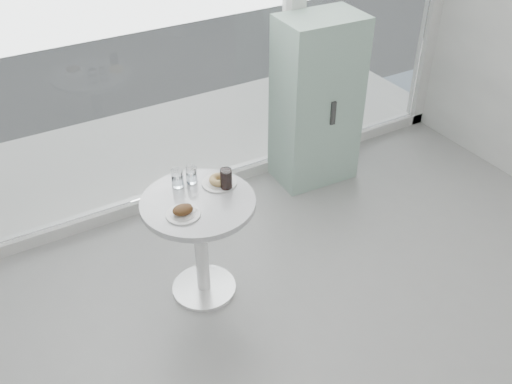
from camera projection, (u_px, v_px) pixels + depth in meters
main_table at (200, 228)px, 3.64m from camera, size 0.72×0.72×0.77m
patio_deck at (165, 145)px, 5.49m from camera, size 5.60×1.60×0.05m
mint_cabinet at (316, 102)px, 4.72m from camera, size 0.68×0.48×1.44m
plate_fritter at (183, 211)px, 3.38m from camera, size 0.21×0.21×0.07m
plate_donut at (219, 181)px, 3.65m from camera, size 0.23×0.23×0.05m
water_tumbler_a at (178, 179)px, 3.61m from camera, size 0.08×0.08×0.12m
water_tumbler_b at (191, 176)px, 3.65m from camera, size 0.07×0.07×0.11m
cola_glass at (226, 180)px, 3.57m from camera, size 0.08×0.08×0.15m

